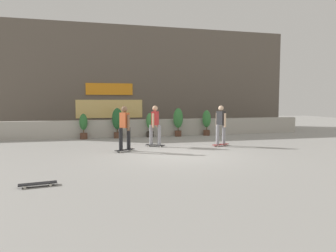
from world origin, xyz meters
TOP-DOWN VIEW (x-y plane):
  - ground_plane at (0.00, 0.00)m, footprint 48.00×48.00m
  - planter_wall at (0.00, 6.00)m, footprint 18.00×0.40m
  - building_backdrop at (-0.00, 10.00)m, footprint 20.00×2.08m
  - potted_plant_0 at (-3.26, 5.55)m, footprint 0.39×0.39m
  - potted_plant_1 at (-1.60, 5.55)m, footprint 0.53×0.53m
  - potted_plant_2 at (0.08, 5.55)m, footprint 0.40×0.40m
  - potted_plant_3 at (1.61, 5.55)m, footprint 0.51×0.51m
  - potted_plant_4 at (3.23, 5.55)m, footprint 0.46×0.46m
  - skater_by_wall_right at (-1.74, 1.19)m, footprint 0.79×0.58m
  - skater_far_left at (-0.38, 2.16)m, footprint 0.78×0.59m
  - skater_mid_plaza at (2.32, 1.64)m, footprint 0.82×0.53m
  - skateboard_near_camera at (-4.18, -3.11)m, footprint 0.82×0.32m

SIDE VIEW (x-z plane):
  - ground_plane at x=0.00m, z-range 0.00..0.00m
  - skateboard_near_camera at x=-4.18m, z-range 0.02..0.10m
  - planter_wall at x=0.00m, z-range 0.00..0.90m
  - potted_plant_0 at x=-3.26m, z-range 0.06..1.31m
  - potted_plant_2 at x=0.08m, z-range 0.06..1.33m
  - potted_plant_4 at x=3.23m, z-range 0.10..1.48m
  - potted_plant_3 at x=1.61m, z-range 0.12..1.63m
  - potted_plant_1 at x=-1.60m, z-range 0.13..1.65m
  - skater_by_wall_right at x=-1.74m, z-range 0.09..1.79m
  - skater_far_left at x=-0.38m, z-range 0.09..1.79m
  - skater_mid_plaza at x=2.32m, z-range 0.09..1.79m
  - building_backdrop at x=0.00m, z-range 0.00..6.50m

